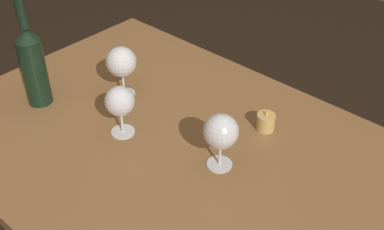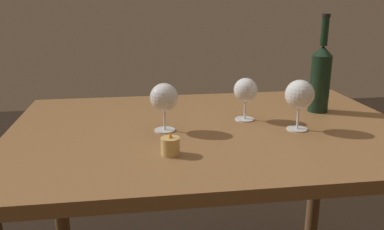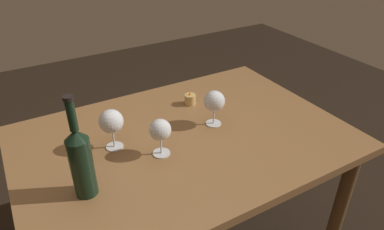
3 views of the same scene
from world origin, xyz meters
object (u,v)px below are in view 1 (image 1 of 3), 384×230
(wine_glass_left, at_px, (120,102))
(wine_glass_right, at_px, (121,63))
(wine_glass_centre, at_px, (221,132))
(votive_candle, at_px, (266,122))
(wine_bottle, at_px, (33,64))

(wine_glass_left, height_order, wine_glass_right, wine_glass_right)
(wine_glass_right, height_order, wine_glass_centre, wine_glass_right)
(wine_glass_centre, distance_m, votive_candle, 0.22)
(wine_glass_left, bearing_deg, wine_bottle, -167.52)
(wine_glass_centre, distance_m, wine_bottle, 0.60)
(wine_glass_left, bearing_deg, wine_glass_centre, 15.27)
(wine_glass_left, relative_size, wine_glass_centre, 0.95)
(wine_glass_right, bearing_deg, votive_candle, 19.64)
(wine_glass_left, xyz_separation_m, votive_candle, (0.28, 0.28, -0.08))
(votive_candle, bearing_deg, wine_glass_left, -135.55)
(wine_glass_left, bearing_deg, votive_candle, 44.45)
(wine_bottle, height_order, votive_candle, wine_bottle)
(wine_glass_left, distance_m, wine_glass_right, 0.19)
(wine_bottle, bearing_deg, votive_candle, 30.61)
(wine_bottle, relative_size, votive_candle, 5.26)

